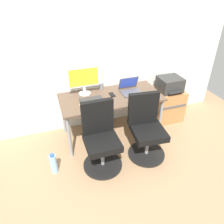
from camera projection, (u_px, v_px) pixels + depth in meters
ground_plane at (111, 134)px, 3.63m from camera, size 5.28×5.28×0.00m
back_wall at (102, 49)px, 3.27m from camera, size 4.40×0.04×2.60m
desk at (111, 100)px, 3.28m from camera, size 1.53×0.71×0.71m
office_chair_left at (101, 139)px, 2.85m from camera, size 0.54×0.54×0.94m
office_chair_right at (146, 129)px, 3.03m from camera, size 0.54×0.54×0.94m
side_cabinet at (167, 104)px, 3.89m from camera, size 0.50×0.48×0.56m
printer at (170, 84)px, 3.67m from camera, size 0.38×0.40×0.24m
water_bottle_on_floor at (54, 164)px, 2.85m from camera, size 0.09×0.09×0.31m
desktop_monitor at (84, 79)px, 3.18m from camera, size 0.48×0.18×0.43m
open_laptop at (130, 89)px, 3.34m from camera, size 0.31×0.29×0.22m
keyboard_by_monitor at (92, 104)px, 3.02m from camera, size 0.34×0.12×0.02m
keyboard_by_laptop at (91, 99)px, 3.16m from camera, size 0.34×0.12×0.02m
mouse_by_monitor at (87, 110)px, 2.89m from camera, size 0.06×0.10×0.03m
mouse_by_laptop at (110, 100)px, 3.13m from camera, size 0.06×0.10×0.03m
coffee_mug at (145, 96)px, 3.16m from camera, size 0.08×0.08×0.09m
pen_cup at (101, 86)px, 3.43m from camera, size 0.07×0.07×0.10m
phone_near_laptop at (112, 95)px, 3.28m from camera, size 0.07×0.14×0.01m
phone_near_monitor at (149, 95)px, 3.28m from camera, size 0.07×0.14×0.01m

